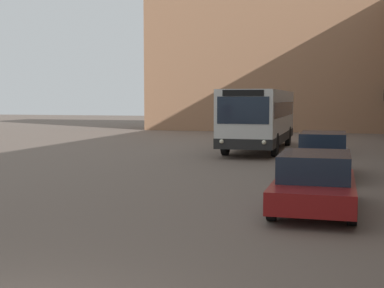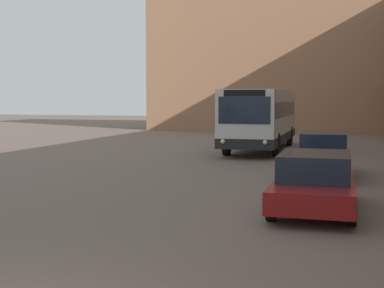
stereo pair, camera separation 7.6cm
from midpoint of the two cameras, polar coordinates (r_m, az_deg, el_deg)
The scene contains 4 objects.
building_backdrop_far at distance 48.81m, azimuth 11.48°, elevation 9.46°, with size 26.00×8.00×13.57m.
city_bus at distance 28.78m, azimuth 7.49°, elevation 2.81°, with size 2.67×10.49×3.16m.
parked_car_front at distance 13.32m, azimuth 13.10°, elevation -3.91°, with size 1.92×4.39×1.40m.
parked_car_middle at distance 19.42m, azimuth 13.99°, elevation -1.10°, with size 1.79×4.41×1.54m.
Camera 2 is at (3.84, -4.76, 2.68)m, focal length 50.00 mm.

